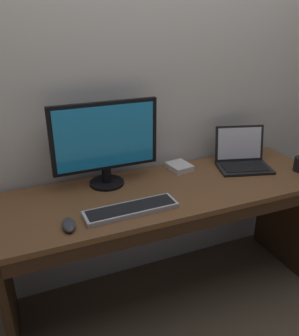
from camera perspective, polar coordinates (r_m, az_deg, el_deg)
ground_plane at (r=2.38m, az=2.90°, el=-19.63°), size 14.00×14.00×0.00m
back_wall at (r=2.04m, az=-0.48°, el=20.63°), size 4.85×0.04×3.05m
desk at (r=2.02m, az=3.40°, el=-8.09°), size 1.84×0.61×0.76m
laptop_black at (r=2.25m, az=14.87°, el=1.30°), size 0.37×0.32×0.24m
external_monitor at (r=1.88m, az=-7.18°, el=4.26°), size 0.58×0.19×0.47m
wired_keyboard at (r=1.71m, az=-3.01°, el=-6.69°), size 0.46×0.14×0.03m
computer_mouse at (r=1.63m, az=-12.93°, el=-8.96°), size 0.07×0.12×0.03m
external_drive_box at (r=2.16m, az=4.86°, el=0.20°), size 0.14×0.16×0.04m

